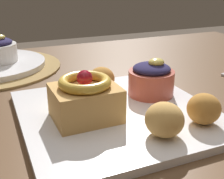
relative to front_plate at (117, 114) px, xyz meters
The scene contains 7 objects.
dining_table 0.14m from the front_plate, 55.71° to the left, with size 1.22×0.92×0.73m.
front_plate is the anchor object (origin of this frame).
cake_slice 0.07m from the front_plate, behind, with size 0.10×0.08×0.08m.
berry_ramekin 0.10m from the front_plate, 24.25° to the left, with size 0.08×0.08×0.07m.
fritter_front 0.13m from the front_plate, 42.42° to the right, with size 0.05×0.05×0.04m, color #BC7F38.
fritter_middle 0.10m from the front_plate, 75.24° to the right, with size 0.05×0.05×0.05m, color tan.
fritter_back 0.10m from the front_plate, 83.91° to the left, with size 0.05×0.05×0.04m, color #BC7F38.
Camera 1 is at (-0.23, -0.46, 0.94)m, focal length 47.91 mm.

